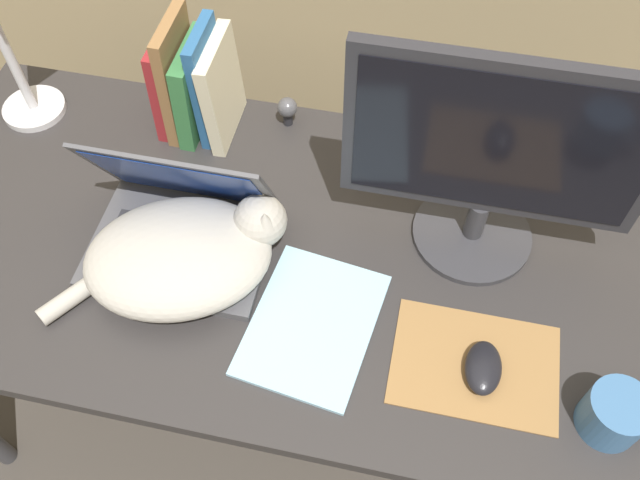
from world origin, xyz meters
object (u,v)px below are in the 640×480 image
computer_mouse (483,368)px  book_row (195,84)px  mug (616,414)px  notepad (313,324)px  laptop (181,226)px  cat (185,254)px  webcam (287,109)px  external_monitor (496,158)px

computer_mouse → book_row: size_ratio=0.38×
book_row → mug: 0.95m
book_row → notepad: book_row is taller
computer_mouse → notepad: (-0.29, 0.03, -0.01)m
laptop → computer_mouse: laptop is taller
cat → computer_mouse: bearing=-9.5°
book_row → webcam: bearing=13.1°
laptop → external_monitor: (0.52, 0.12, 0.17)m
external_monitor → notepad: bearing=-135.7°
notepad → mug: 0.49m
cat → computer_mouse: 0.53m
laptop → mug: size_ratio=2.43×
cat → laptop: bearing=115.9°
cat → book_row: bearing=104.0°
external_monitor → book_row: (-0.57, 0.17, -0.11)m
external_monitor → mug: (0.24, -0.31, -0.18)m
notepad → mug: mug is taller
external_monitor → mug: 0.43m
webcam → external_monitor: bearing=-27.8°
laptop → notepad: bearing=-24.5°
external_monitor → computer_mouse: (0.04, -0.27, -0.20)m
computer_mouse → notepad: bearing=174.7°
external_monitor → notepad: (-0.25, -0.24, -0.21)m
mug → computer_mouse: bearing=167.2°
computer_mouse → mug: size_ratio=0.72×
book_row → laptop: bearing=-78.7°
notepad → webcam: (-0.15, 0.45, 0.04)m
mug → webcam: bearing=140.5°
external_monitor → webcam: (-0.40, 0.21, -0.18)m
cat → book_row: size_ratio=1.62×
webcam → mug: size_ratio=0.50×
notepad → book_row: bearing=128.3°
external_monitor → computer_mouse: external_monitor is taller
external_monitor → computer_mouse: 0.34m
cat → notepad: 0.25m
notepad → mug: bearing=-8.4°
mug → laptop: bearing=165.5°
cat → computer_mouse: (0.53, -0.09, -0.04)m
computer_mouse → book_row: bearing=144.4°
cat → webcam: 0.40m
book_row → webcam: size_ratio=3.83×
cat → webcam: bearing=77.6°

